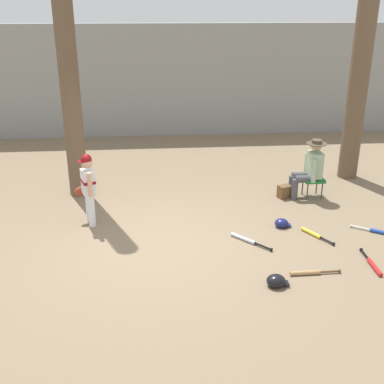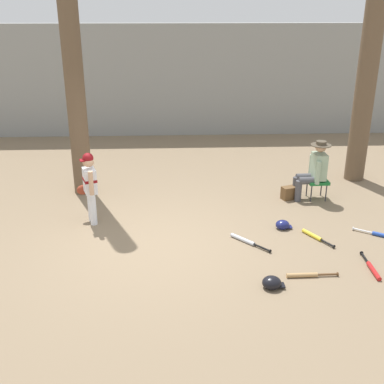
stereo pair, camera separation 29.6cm
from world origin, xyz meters
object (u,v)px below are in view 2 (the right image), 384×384
object	(u,v)px
tree_near_player	(72,60)
young_ballplayer	(89,183)
bat_red_barrel	(372,269)
bat_yellow_trainer	(314,236)
batting_helmet_navy	(283,225)
folding_stool	(317,182)
tree_behind_spectator	(368,69)
handbag_beside_stool	(290,193)
bat_aluminum_silver	(246,241)
bat_blue_youth	(383,235)
seated_spectator	(314,169)
batting_helmet_black	(272,283)
bat_wood_tan	(306,275)

from	to	relation	value
tree_near_player	young_ballplayer	xyz separation A→B (m)	(0.39, -1.48, -1.94)
tree_near_player	bat_red_barrel	bearing A→B (deg)	-35.09
tree_near_player	bat_yellow_trainer	world-z (taller)	tree_near_player
batting_helmet_navy	bat_red_barrel	bearing A→B (deg)	-55.12
folding_stool	bat_yellow_trainer	world-z (taller)	folding_stool
tree_behind_spectator	young_ballplayer	bearing A→B (deg)	-159.77
bat_yellow_trainer	tree_near_player	bearing A→B (deg)	151.59
handbag_beside_stool	tree_behind_spectator	bearing A→B (deg)	32.98
bat_red_barrel	bat_aluminum_silver	bearing A→B (deg)	150.94
bat_yellow_trainer	batting_helmet_navy	distance (m)	0.60
bat_red_barrel	batting_helmet_navy	xyz separation A→B (m)	(-1.02, 1.46, 0.04)
tree_behind_spectator	bat_blue_youth	distance (m)	3.76
young_ballplayer	batting_helmet_navy	size ratio (longest dim) A/B	4.53
folding_stool	seated_spectator	world-z (taller)	seated_spectator
handbag_beside_stool	batting_helmet_black	distance (m)	3.35
tree_near_player	bat_wood_tan	distance (m)	5.78
tree_behind_spectator	bat_yellow_trainer	distance (m)	4.08
bat_blue_youth	handbag_beside_stool	bearing A→B (deg)	124.18
young_ballplayer	batting_helmet_black	distance (m)	3.67
bat_red_barrel	bat_blue_youth	size ratio (longest dim) A/B	1.09
bat_red_barrel	bat_blue_youth	distance (m)	1.22
handbag_beside_stool	bat_blue_youth	xyz separation A→B (m)	(1.19, -1.75, -0.10)
batting_helmet_navy	young_ballplayer	bearing A→B (deg)	172.95
bat_wood_tan	young_ballplayer	bearing A→B (deg)	149.16
bat_aluminum_silver	young_ballplayer	bearing A→B (deg)	161.05
young_ballplayer	seated_spectator	bearing A→B (deg)	12.10
folding_stool	handbag_beside_stool	size ratio (longest dim) A/B	1.21
tree_near_player	bat_aluminum_silver	xyz separation A→B (m)	(3.04, -2.39, -2.66)
bat_red_barrel	bat_yellow_trainer	world-z (taller)	same
bat_aluminum_silver	handbag_beside_stool	bearing A→B (deg)	57.55
bat_blue_youth	bat_yellow_trainer	distance (m)	1.17
batting_helmet_black	folding_stool	bearing A→B (deg)	64.29
bat_blue_youth	bat_aluminum_silver	distance (m)	2.36
tree_near_player	tree_behind_spectator	xyz separation A→B (m)	(5.92, 0.55, -0.27)
seated_spectator	bat_blue_youth	xyz separation A→B (m)	(0.76, -1.73, -0.61)
tree_behind_spectator	batting_helmet_black	xyz separation A→B (m)	(-2.71, -4.30, -2.34)
tree_behind_spectator	batting_helmet_navy	bearing A→B (deg)	-131.24
tree_near_player	folding_stool	xyz separation A→B (m)	(4.74, -0.57, -2.32)
handbag_beside_stool	batting_helmet_navy	size ratio (longest dim) A/B	1.18
young_ballplayer	batting_helmet_navy	bearing A→B (deg)	-7.05
bat_blue_youth	bat_aluminum_silver	world-z (taller)	same
folding_stool	bat_aluminum_silver	world-z (taller)	folding_stool
tree_near_player	young_ballplayer	distance (m)	2.48
folding_stool	bat_yellow_trainer	size ratio (longest dim) A/B	0.63
bat_red_barrel	bat_blue_youth	xyz separation A→B (m)	(0.61, 1.06, -0.00)
tree_near_player	batting_helmet_navy	bearing A→B (deg)	-26.78
tree_near_player	folding_stool	world-z (taller)	tree_near_player
seated_spectator	bat_aluminum_silver	xyz separation A→B (m)	(-1.60, -1.82, -0.61)
bat_blue_youth	tree_near_player	bearing A→B (deg)	156.87
young_ballplayer	bat_aluminum_silver	xyz separation A→B (m)	(2.65, -0.91, -0.71)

